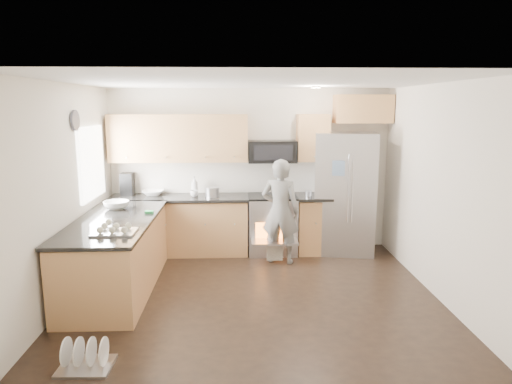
{
  "coord_description": "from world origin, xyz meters",
  "views": [
    {
      "loc": [
        -0.18,
        -5.39,
        2.33
      ],
      "look_at": [
        0.04,
        0.5,
        1.21
      ],
      "focal_mm": 32.0,
      "sensor_mm": 36.0,
      "label": 1
    }
  ],
  "objects_px": {
    "refrigerator": "(344,193)",
    "dish_rack": "(86,360)",
    "stove_range": "(272,211)",
    "person": "(280,211)"
  },
  "relations": [
    {
      "from": "stove_range",
      "to": "dish_rack",
      "type": "bearing_deg",
      "value": -120.45
    },
    {
      "from": "stove_range",
      "to": "refrigerator",
      "type": "relative_size",
      "value": 0.93
    },
    {
      "from": "refrigerator",
      "to": "stove_range",
      "type": "bearing_deg",
      "value": -169.64
    },
    {
      "from": "refrigerator",
      "to": "dish_rack",
      "type": "relative_size",
      "value": 4.01
    },
    {
      "from": "stove_range",
      "to": "dish_rack",
      "type": "height_order",
      "value": "stove_range"
    },
    {
      "from": "refrigerator",
      "to": "person",
      "type": "xyz_separation_m",
      "value": [
        -1.07,
        -0.5,
        -0.17
      ]
    },
    {
      "from": "person",
      "to": "dish_rack",
      "type": "xyz_separation_m",
      "value": [
        -2.01,
        -2.78,
        -0.71
      ]
    },
    {
      "from": "stove_range",
      "to": "refrigerator",
      "type": "height_order",
      "value": "refrigerator"
    },
    {
      "from": "stove_range",
      "to": "dish_rack",
      "type": "xyz_separation_m",
      "value": [
        -1.92,
        -3.27,
        -0.6
      ]
    },
    {
      "from": "stove_range",
      "to": "dish_rack",
      "type": "relative_size",
      "value": 3.74
    }
  ]
}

